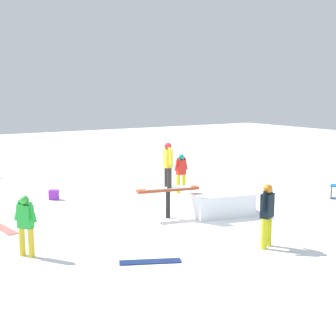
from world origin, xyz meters
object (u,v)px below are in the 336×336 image
Objects in this scene: main_rider_on_rail at (168,166)px; backpack_on_snow at (54,195)px; bystander_green at (26,222)px; loose_snowboard_navy at (150,262)px; bystander_red at (181,171)px; loose_snowboard_coral at (4,229)px; bystander_black at (267,212)px; loose_snowboard_magenta at (226,193)px; rail_feature at (168,194)px.

main_rider_on_rail is 4.04× the size of backpack_on_snow.
loose_snowboard_navy is at bearing 14.46° from bystander_green.
bystander_red is 1.02× the size of bystander_green.
loose_snowboard_navy is 6.95m from backpack_on_snow.
bystander_red is 6.82m from loose_snowboard_coral.
main_rider_on_rail is 0.89× the size of bystander_black.
bystander_red is at bearing -88.17° from loose_snowboard_coral.
main_rider_on_rail is 0.96× the size of bystander_red.
main_rider_on_rail is at bearing 77.18° from bystander_black.
backpack_on_snow is (-2.35, -5.12, -0.62)m from bystander_green.
main_rider_on_rail is at bearing 133.36° from loose_snowboard_magenta.
main_rider_on_rail is (0.00, 0.00, 0.83)m from rail_feature.
rail_feature is at bearing 77.18° from bystander_black.
rail_feature is 1.23× the size of bystander_black.
rail_feature is 1.33× the size of bystander_red.
loose_snowboard_magenta is (-7.99, -2.69, -0.78)m from bystander_green.
loose_snowboard_coral is 4.75m from loose_snowboard_navy.
bystander_black is at bearing 112.22° from rail_feature.
loose_snowboard_coral is at bearing 143.43° from bystander_green.
bystander_red is at bearing -115.18° from main_rider_on_rail.
loose_snowboard_magenta is (-7.94, -0.28, 0.00)m from loose_snowboard_coral.
bystander_green is 1.10× the size of loose_snowboard_coral.
bystander_red reaches higher than rail_feature.
main_rider_on_rail is 0.89× the size of loose_snowboard_magenta.
bystander_black reaches higher than backpack_on_snow.
loose_snowboard_magenta is (-2.95, -5.13, -0.86)m from bystander_black.
loose_snowboard_coral is (4.99, -4.86, -0.86)m from bystander_black.
bystander_black reaches higher than bystander_green.
bystander_black is at bearing 28.57° from bystander_green.
backpack_on_snow is (-0.17, -6.94, 0.16)m from loose_snowboard_navy.
bystander_green is at bearing 104.56° from backpack_on_snow.
bystander_green is at bearing 24.05° from bystander_red.
main_rider_on_rail is at bearing 156.33° from backpack_on_snow.
bystander_black is 1.14× the size of loose_snowboard_navy.
bystander_red is at bearing -117.63° from rail_feature.
bystander_green is (4.44, 1.04, 0.06)m from rail_feature.
loose_snowboard_coral and loose_snowboard_magenta have the same top height.
bystander_red is 1.06× the size of loose_snowboard_navy.
backpack_on_snow is (-2.31, -2.70, 0.16)m from loose_snowboard_coral.
loose_snowboard_navy is (-2.18, 1.83, -0.78)m from bystander_green.
bystander_black reaches higher than bystander_red.
loose_snowboard_magenta is at bearing -116.98° from loose_snowboard_navy.
rail_feature is 4.62m from backpack_on_snow.
bystander_red is 6.37m from bystander_black.
loose_snowboard_navy is at bearing 45.86° from bystander_red.
main_rider_on_rail is at bearing 0.00° from rail_feature.
main_rider_on_rail reaches higher than bystander_green.
loose_snowboard_magenta is 1.14× the size of loose_snowboard_navy.
loose_snowboard_coral is 7.95m from loose_snowboard_magenta.
loose_snowboard_magenta is at bearing -140.03° from main_rider_on_rail.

